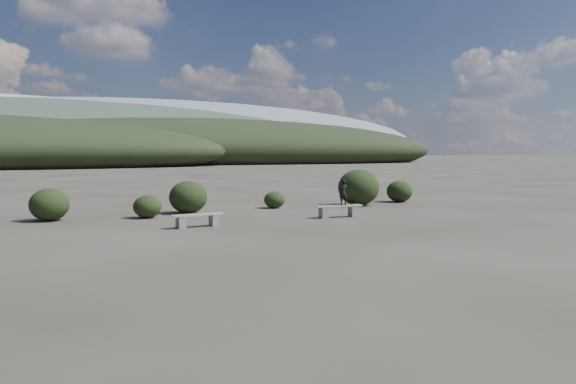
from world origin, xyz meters
TOP-DOWN VIEW (x-y plane):
  - ground at (0.00, 0.00)m, footprint 1200.00×1200.00m
  - bench_left at (-3.13, 4.92)m, footprint 1.68×0.51m
  - bench_right at (2.13, 5.17)m, footprint 1.78×0.51m
  - seated_person at (2.31, 5.16)m, footprint 0.34×0.23m
  - shrub_a at (-3.93, 8.11)m, footprint 0.98×0.98m
  - shrub_b at (-2.18, 8.97)m, footprint 1.44×1.44m
  - shrub_c at (1.59, 9.29)m, footprint 0.87×0.87m
  - shrub_d at (5.40, 8.72)m, footprint 1.81×1.81m
  - shrub_e at (8.09, 9.30)m, footprint 1.21×1.21m
  - shrub_f at (-7.06, 8.78)m, footprint 1.30×1.30m
  - mountain_ridges at (-7.48, 339.06)m, footprint 500.00×400.00m

SIDE VIEW (x-z plane):
  - ground at x=0.00m, z-range 0.00..0.00m
  - bench_left at x=-3.13m, z-range 0.04..0.46m
  - bench_right at x=2.13m, z-range 0.05..0.49m
  - shrub_c at x=1.59m, z-range 0.00..0.70m
  - shrub_a at x=-3.93m, z-range 0.00..0.80m
  - shrub_e at x=8.09m, z-range 0.00..1.01m
  - shrub_f at x=-7.06m, z-range 0.00..1.10m
  - shrub_b at x=-2.18m, z-range 0.00..1.23m
  - shrub_d at x=5.40m, z-range 0.00..1.58m
  - seated_person at x=2.31m, z-range 0.44..1.34m
  - mountain_ridges at x=-7.48m, z-range -17.16..38.84m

